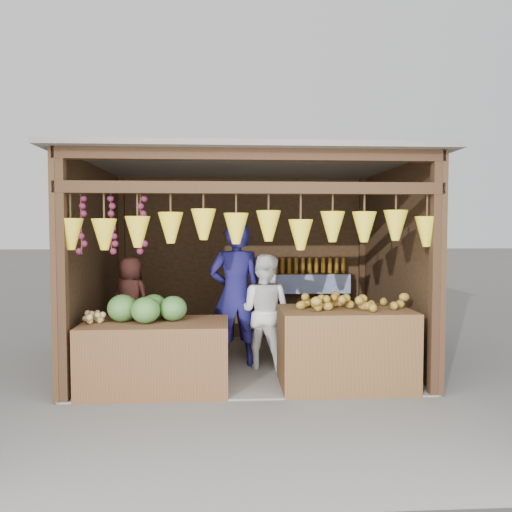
{
  "coord_description": "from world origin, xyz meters",
  "views": [
    {
      "loc": [
        -0.26,
        -6.57,
        1.77
      ],
      "look_at": [
        0.11,
        -0.1,
        1.43
      ],
      "focal_mm": 35.0,
      "sensor_mm": 36.0,
      "label": 1
    }
  ],
  "objects": [
    {
      "name": "melon_pile",
      "position": [
        -1.09,
        -1.02,
        0.92
      ],
      "size": [
        1.0,
        0.5,
        0.32
      ],
      "primitive_type": null,
      "color": "#164D14",
      "rests_on": "counter_left"
    },
    {
      "name": "counter_left",
      "position": [
        -1.05,
        -1.08,
        0.38
      ],
      "size": [
        1.59,
        0.85,
        0.76
      ],
      "primitive_type": "cube",
      "color": "#4A2D18",
      "rests_on": "ground"
    },
    {
      "name": "man_standing",
      "position": [
        -0.15,
        -0.19,
        0.94
      ],
      "size": [
        0.72,
        0.5,
        1.88
      ],
      "primitive_type": "imported",
      "rotation": [
        0.0,
        0.0,
        3.22
      ],
      "color": "#191653",
      "rests_on": "ground"
    },
    {
      "name": "back_shelf",
      "position": [
        1.05,
        1.28,
        0.87
      ],
      "size": [
        1.25,
        0.32,
        1.32
      ],
      "color": "#382314",
      "rests_on": "ground"
    },
    {
      "name": "tanfruit_pile",
      "position": [
        -1.72,
        -1.11,
        0.82
      ],
      "size": [
        0.34,
        0.4,
        0.13
      ],
      "primitive_type": null,
      "color": "#A6884C",
      "rests_on": "counter_left"
    },
    {
      "name": "ground",
      "position": [
        0.0,
        0.0,
        0.0
      ],
      "size": [
        80.0,
        80.0,
        0.0
      ],
      "primitive_type": "plane",
      "color": "#514F49",
      "rests_on": "ground"
    },
    {
      "name": "woman_standing",
      "position": [
        0.21,
        -0.29,
        0.73
      ],
      "size": [
        0.88,
        0.8,
        1.46
      ],
      "primitive_type": "imported",
      "rotation": [
        0.0,
        0.0,
        2.72
      ],
      "color": "white",
      "rests_on": "ground"
    },
    {
      "name": "stall_structure",
      "position": [
        -0.03,
        -0.04,
        1.67
      ],
      "size": [
        4.3,
        3.3,
        2.66
      ],
      "color": "slate",
      "rests_on": "ground"
    },
    {
      "name": "vendor_seated",
      "position": [
        -1.52,
        -0.03,
        0.87
      ],
      "size": [
        0.65,
        0.56,
        1.12
      ],
      "primitive_type": "imported",
      "rotation": [
        0.0,
        0.0,
        2.69
      ],
      "color": "#572A22",
      "rests_on": "stool"
    },
    {
      "name": "mango_pile",
      "position": [
        1.15,
        -1.09,
        0.99
      ],
      "size": [
        1.4,
        0.64,
        0.22
      ],
      "primitive_type": null,
      "color": "#AE4F17",
      "rests_on": "counter_right"
    },
    {
      "name": "stool",
      "position": [
        -1.52,
        -0.03,
        0.15
      ],
      "size": [
        0.33,
        0.33,
        0.3
      ],
      "primitive_type": "cube",
      "color": "black",
      "rests_on": "ground"
    },
    {
      "name": "counter_right",
      "position": [
        1.06,
        -1.08,
        0.44
      ],
      "size": [
        1.46,
        0.85,
        0.88
      ],
      "primitive_type": "cube",
      "color": "#4A3018",
      "rests_on": "ground"
    }
  ]
}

